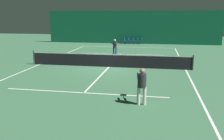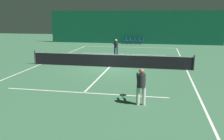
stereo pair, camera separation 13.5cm
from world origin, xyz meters
The scene contains 16 objects.
ground_plane centered at (0.00, 0.00, 0.00)m, with size 60.00×60.00×0.00m, color #386647.
backdrop_curtain centered at (0.00, 15.80, 2.18)m, with size 23.00×0.12×4.35m.
court_line_baseline_far centered at (0.00, 11.90, 0.00)m, with size 11.00×0.10×0.00m.
court_line_service_far centered at (0.00, 6.40, 0.00)m, with size 8.25×0.10×0.00m.
court_line_service_near centered at (0.00, -6.40, 0.00)m, with size 8.25×0.10×0.00m.
court_line_sideline_left centered at (-5.50, 0.00, 0.00)m, with size 0.10×23.80×0.00m.
court_line_sideline_right centered at (5.50, 0.00, 0.00)m, with size 0.10×23.80×0.00m.
court_line_centre centered at (0.00, 0.00, 0.00)m, with size 0.10×12.80×0.00m.
tennis_net centered at (0.00, 0.00, 0.51)m, with size 12.00×0.10×1.07m.
player_near centered at (2.88, -7.51, 0.93)m, with size 0.52×1.35×1.59m.
player_far centered at (-0.45, 5.15, 0.91)m, with size 0.53×1.34×1.57m.
courtside_chair_0 centered at (-0.99, 15.25, 0.49)m, with size 0.44×0.44×0.84m.
courtside_chair_1 centered at (-0.41, 15.25, 0.49)m, with size 0.44×0.44×0.84m.
courtside_chair_2 centered at (0.17, 15.25, 0.49)m, with size 0.44×0.44×0.84m.
courtside_chair_3 centered at (0.75, 15.25, 0.49)m, with size 0.44×0.44×0.84m.
courtside_chair_4 centered at (1.32, 15.25, 0.49)m, with size 0.44×0.44×0.84m.
Camera 2 is at (3.60, -17.70, 3.74)m, focal length 40.00 mm.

